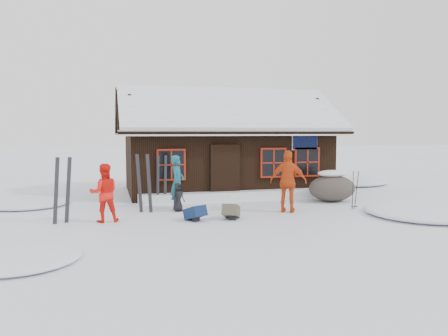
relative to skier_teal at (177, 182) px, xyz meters
The scene contains 15 objects.
ground 1.75m from the skier_teal, 43.52° to the right, with size 120.00×120.00×0.00m, color white.
mountain_hut 4.77m from the skier_teal, 56.55° to the left, with size 8.90×6.09×4.42m.
snow_drift 2.95m from the skier_teal, 24.89° to the left, with size 7.60×0.60×0.35m, color white.
snow_mounds 3.00m from the skier_teal, 16.59° to the left, with size 20.60×13.20×0.48m.
skier_teal is the anchor object (origin of this frame).
skier_orange_left 2.80m from the skier_teal, 145.58° to the right, with size 0.80×0.62×1.64m, color red.
skier_orange_right 3.61m from the skier_teal, 25.52° to the right, with size 1.14×0.48×1.95m, color #D34815.
skier_crouched 0.66m from the skier_teal, 96.07° to the right, with size 0.44×0.29×0.91m, color black.
boulder 5.68m from the skier_teal, ahead, with size 1.74×1.31×1.02m.
ski_pair_left 3.72m from the skier_teal, 156.90° to the right, with size 0.55×0.17×1.89m.
ski_pair_mid 1.17m from the skier_teal, 160.69° to the right, with size 0.51×0.17×1.89m.
ski_pair_right 1.22m from the skier_teal, 108.10° to the left, with size 0.41×0.17×1.75m.
ski_poles 5.82m from the skier_teal, 15.55° to the right, with size 0.23×0.11×1.29m.
backpack_blue 2.20m from the skier_teal, 84.85° to the right, with size 0.43×0.57×0.31m, color #102247.
backpack_olive 2.55m from the skier_teal, 59.63° to the right, with size 0.44×0.59×0.32m, color #4E4C38.
Camera 1 is at (-3.27, -13.10, 2.53)m, focal length 35.00 mm.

